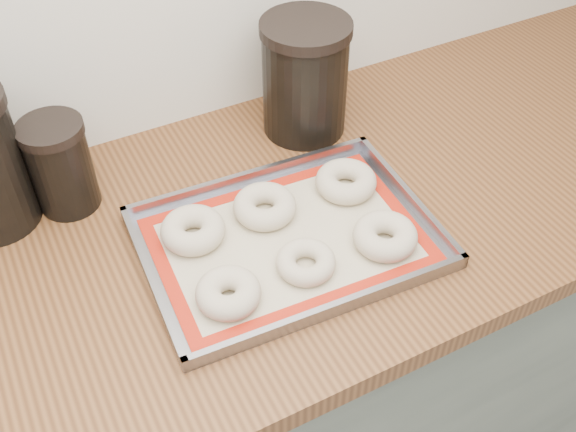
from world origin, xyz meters
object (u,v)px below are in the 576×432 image
canister_mid (60,165)px  bagel_front_mid (306,262)px  baking_tray (288,240)px  bagel_back_mid (265,206)px  bagel_back_left (193,230)px  bagel_front_right (385,236)px  bagel_front_left (228,293)px  bagel_back_right (346,181)px  canister_right (305,78)px

canister_mid → bagel_front_mid: bearing=-48.8°
baking_tray → bagel_back_mid: 0.07m
bagel_back_left → bagel_front_right: bearing=-30.0°
bagel_front_left → bagel_back_right: size_ratio=0.92×
canister_mid → bagel_front_right: bearing=-38.7°
bagel_front_mid → bagel_back_right: size_ratio=0.87×
bagel_back_left → bagel_back_right: bearing=-2.3°
bagel_front_right → bagel_back_mid: 0.20m
bagel_back_left → canister_right: 0.37m
baking_tray → bagel_back_right: bagel_back_right is taller
bagel_back_left → canister_mid: (-0.15, 0.18, 0.06)m
baking_tray → canister_right: (0.17, 0.26, 0.10)m
bagel_back_mid → bagel_front_mid: bearing=-89.0°
bagel_front_left → bagel_front_mid: size_ratio=1.05×
baking_tray → bagel_back_left: (-0.13, 0.07, 0.02)m
canister_mid → baking_tray: bearing=-41.9°
baking_tray → bagel_back_left: bagel_back_left is taller
canister_right → bagel_back_right: bearing=-97.3°
bagel_front_mid → bagel_back_left: 0.19m
bagel_front_mid → bagel_back_right: (0.15, 0.13, 0.00)m
bagel_back_mid → canister_right: size_ratio=0.48×
bagel_front_left → canister_mid: (-0.15, 0.33, 0.06)m
baking_tray → bagel_front_right: (0.13, -0.08, 0.02)m
bagel_front_left → canister_right: size_ratio=0.44×
bagel_back_right → canister_mid: size_ratio=0.65×
baking_tray → bagel_front_right: bearing=-30.5°
bagel_back_left → baking_tray: bearing=-29.5°
bagel_front_mid → bagel_front_right: 0.14m
baking_tray → bagel_back_left: size_ratio=4.60×
bagel_front_left → bagel_back_left: size_ratio=0.94×
bagel_back_right → bagel_back_left: bearing=177.7°
bagel_back_mid → bagel_back_right: bearing=-3.3°
bagel_front_left → bagel_back_right: bearing=25.3°
bagel_back_left → canister_right: size_ratio=0.47×
bagel_front_left → bagel_back_mid: 0.19m
baking_tray → bagel_front_left: size_ratio=4.91×
bagel_back_right → canister_mid: canister_mid is taller
baking_tray → bagel_back_right: (0.15, 0.06, 0.02)m
canister_right → bagel_back_left: bearing=-148.4°
baking_tray → bagel_back_mid: size_ratio=4.54×
baking_tray → bagel_front_mid: 0.07m
bagel_front_right → bagel_back_mid: size_ratio=0.98×
bagel_front_mid → bagel_front_right: size_ratio=0.90×
bagel_front_mid → bagel_back_right: bearing=40.9°
baking_tray → canister_mid: size_ratio=2.92×
bagel_front_right → bagel_back_left: same height
bagel_back_right → bagel_front_right: bearing=-95.3°
canister_right → bagel_front_mid: bearing=-118.1°
bagel_back_mid → bagel_back_right: same height
bagel_front_mid → baking_tray: bearing=87.0°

